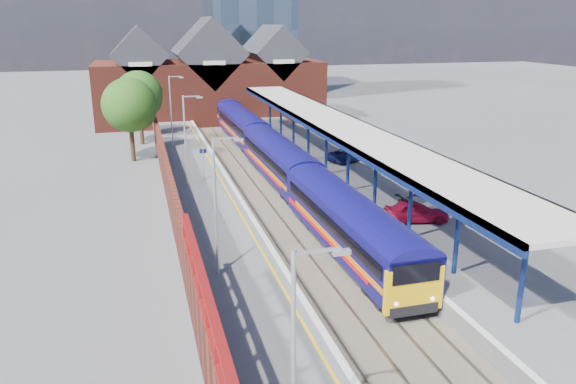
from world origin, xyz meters
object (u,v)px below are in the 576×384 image
at_px(platform_sign, 203,159).
at_px(parked_car_blue, 350,155).
at_px(train, 258,139).
at_px(lamp_post_c, 187,136).
at_px(parked_car_red, 416,211).
at_px(parked_car_dark, 433,204).
at_px(lamp_post_b, 218,198).
at_px(parked_car_silver, 429,208).
at_px(lamp_post_a, 299,359).
at_px(lamp_post_d, 172,106).

height_order(platform_sign, parked_car_blue, platform_sign).
distance_m(train, platform_sign, 11.36).
height_order(lamp_post_c, parked_car_red, lamp_post_c).
height_order(platform_sign, parked_car_dark, platform_sign).
xyz_separation_m(lamp_post_c, parked_car_red, (13.12, -11.56, -3.31)).
bearing_deg(platform_sign, parked_car_red, -49.08).
height_order(lamp_post_b, parked_car_dark, lamp_post_b).
xyz_separation_m(parked_car_red, parked_car_blue, (1.75, 16.15, -0.09)).
height_order(parked_car_silver, parked_car_dark, parked_car_dark).
xyz_separation_m(lamp_post_c, parked_car_blue, (14.86, 4.59, -3.40)).
xyz_separation_m(parked_car_dark, parked_car_blue, (0.00, 15.05, -0.10)).
bearing_deg(platform_sign, lamp_post_b, -94.33).
bearing_deg(lamp_post_a, parked_car_silver, 53.02).
height_order(lamp_post_a, platform_sign, lamp_post_a).
xyz_separation_m(lamp_post_a, parked_car_dark, (14.86, 19.53, -3.30)).
xyz_separation_m(lamp_post_b, parked_car_silver, (14.25, 4.92, -3.33)).
relative_size(train, lamp_post_b, 9.42).
distance_m(lamp_post_b, parked_car_dark, 16.20).
height_order(train, parked_car_dark, train).
bearing_deg(lamp_post_a, parked_car_red, 54.58).
relative_size(parked_car_red, parked_car_silver, 0.99).
height_order(lamp_post_a, lamp_post_c, same).
bearing_deg(parked_car_dark, platform_sign, 45.28).
bearing_deg(lamp_post_b, platform_sign, 85.67).
xyz_separation_m(lamp_post_b, parked_car_blue, (14.86, 20.59, -3.40)).
height_order(lamp_post_c, lamp_post_d, same).
xyz_separation_m(train, lamp_post_b, (-7.86, -27.30, 2.87)).
height_order(lamp_post_c, parked_car_blue, lamp_post_c).
relative_size(platform_sign, parked_car_blue, 0.58).
height_order(parked_car_silver, parked_car_blue, parked_car_silver).
xyz_separation_m(lamp_post_a, parked_car_red, (13.12, 18.44, -3.31)).
xyz_separation_m(train, parked_car_blue, (7.01, -6.71, -0.52)).
xyz_separation_m(lamp_post_a, platform_sign, (1.36, 32.00, -2.30)).
xyz_separation_m(lamp_post_a, lamp_post_c, (0.00, 30.00, 0.00)).
relative_size(parked_car_silver, parked_car_blue, 0.94).
height_order(lamp_post_c, parked_car_dark, lamp_post_c).
bearing_deg(parked_car_blue, parked_car_silver, 156.50).
relative_size(train, parked_car_silver, 16.29).
bearing_deg(lamp_post_d, lamp_post_a, -90.00).
height_order(lamp_post_a, parked_car_silver, lamp_post_a).
height_order(parked_car_red, parked_car_silver, parked_car_red).
distance_m(parked_car_red, parked_car_blue, 16.24).
xyz_separation_m(lamp_post_b, lamp_post_c, (0.00, 16.00, 0.00)).
relative_size(lamp_post_c, parked_car_dark, 1.46).
relative_size(lamp_post_b, parked_car_blue, 1.63).
xyz_separation_m(lamp_post_b, parked_car_dark, (14.86, 5.53, -3.30)).
bearing_deg(lamp_post_c, lamp_post_d, 90.00).
bearing_deg(parked_car_silver, parked_car_blue, -6.55).
bearing_deg(parked_car_silver, lamp_post_c, 47.83).
relative_size(train, platform_sign, 26.37).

